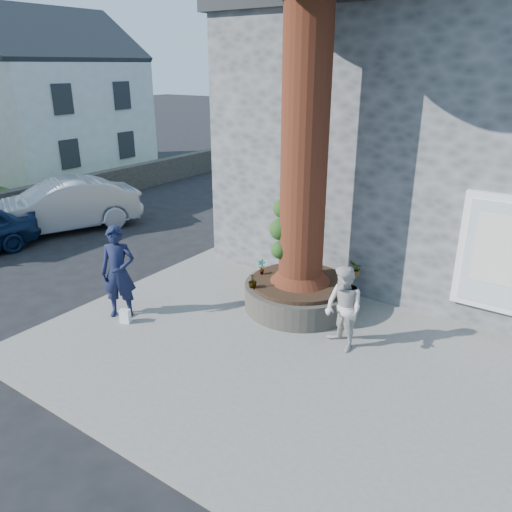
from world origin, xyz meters
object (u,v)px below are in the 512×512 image
Objects in this scene: man at (118,272)px; woman at (344,309)px; planter at (300,294)px; car_silver at (60,206)px.

woman is at bearing -12.78° from man.
planter is 1.81m from woman.
man reaches higher than car_silver.
man is 6.85m from car_silver.
woman is 10.49m from car_silver.
planter is 0.48× the size of car_silver.
woman is (4.20, 1.44, -0.17)m from man.
woman is (1.45, -0.97, 0.49)m from planter.
car_silver is (-10.38, 1.50, -0.11)m from woman.
planter is at bearing 174.47° from woman.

